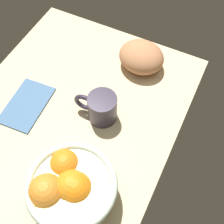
{
  "coord_description": "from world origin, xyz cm",
  "views": [
    {
      "loc": [
        -31.82,
        -28.29,
        67.89
      ],
      "look_at": [
        3.35,
        -11.03,
        5.0
      ],
      "focal_mm": 47.69,
      "sensor_mm": 36.0,
      "label": 1
    }
  ],
  "objects_px": {
    "fruit_bowl": "(69,187)",
    "napkin_folded": "(27,104)",
    "bread_loaf": "(141,57)",
    "mug": "(101,108)"
  },
  "relations": [
    {
      "from": "fruit_bowl",
      "to": "bread_loaf",
      "type": "bearing_deg",
      "value": 1.8
    },
    {
      "from": "fruit_bowl",
      "to": "napkin_folded",
      "type": "height_order",
      "value": "fruit_bowl"
    },
    {
      "from": "fruit_bowl",
      "to": "bread_loaf",
      "type": "xyz_separation_m",
      "value": [
        0.43,
        0.01,
        -0.02
      ]
    },
    {
      "from": "fruit_bowl",
      "to": "bread_loaf",
      "type": "distance_m",
      "value": 0.43
    },
    {
      "from": "bread_loaf",
      "to": "mug",
      "type": "xyz_separation_m",
      "value": [
        -0.21,
        0.02,
        0.0
      ]
    },
    {
      "from": "fruit_bowl",
      "to": "napkin_folded",
      "type": "xyz_separation_m",
      "value": [
        0.16,
        0.24,
        -0.05
      ]
    },
    {
      "from": "mug",
      "to": "bread_loaf",
      "type": "bearing_deg",
      "value": -6.42
    },
    {
      "from": "bread_loaf",
      "to": "napkin_folded",
      "type": "bearing_deg",
      "value": 140.26
    },
    {
      "from": "napkin_folded",
      "to": "mug",
      "type": "distance_m",
      "value": 0.21
    },
    {
      "from": "mug",
      "to": "fruit_bowl",
      "type": "bearing_deg",
      "value": -170.44
    }
  ]
}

